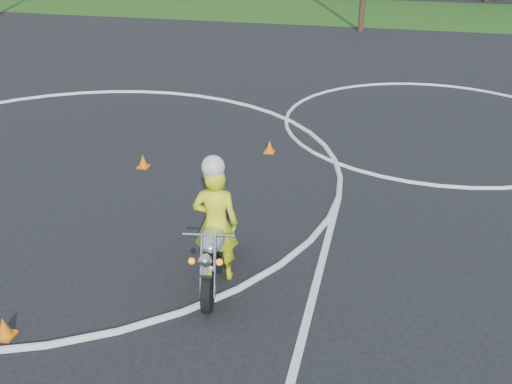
# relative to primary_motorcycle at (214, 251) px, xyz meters

# --- Properties ---
(grass_strip) EXTENTS (120.00, 10.00, 0.02)m
(grass_strip) POSITION_rel_primary_motorcycle_xyz_m (-4.46, 27.37, -0.53)
(grass_strip) COLOR #1E4714
(grass_strip) RESTS_ON ground
(course_markings) EXTENTS (19.05, 19.05, 0.12)m
(course_markings) POSITION_rel_primary_motorcycle_xyz_m (-2.29, 4.72, -0.54)
(course_markings) COLOR silver
(course_markings) RESTS_ON ground
(primary_motorcycle) EXTENTS (0.74, 2.12, 1.12)m
(primary_motorcycle) POSITION_rel_primary_motorcycle_xyz_m (0.00, 0.00, 0.00)
(primary_motorcycle) COLOR black
(primary_motorcycle) RESTS_ON ground
(rider_primary_grp) EXTENTS (0.75, 0.56, 2.08)m
(rider_primary_grp) POSITION_rel_primary_motorcycle_xyz_m (-0.01, 0.14, 0.46)
(rider_primary_grp) COLOR #E6F319
(rider_primary_grp) RESTS_ON ground
(traffic_cones) EXTENTS (23.69, 10.88, 0.30)m
(traffic_cones) POSITION_rel_primary_motorcycle_xyz_m (-0.13, 3.43, -0.41)
(traffic_cones) COLOR orange
(traffic_cones) RESTS_ON ground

